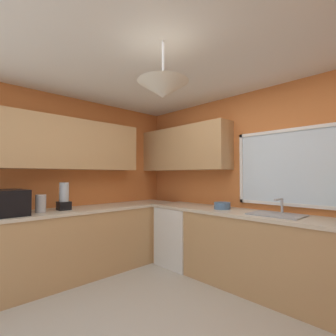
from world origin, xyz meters
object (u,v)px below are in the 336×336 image
Objects in this scene: microwave at (8,202)px; bowl at (222,206)px; dishwasher at (181,236)px; kettle at (41,204)px; sink_assembly at (277,214)px; blender_appliance at (64,198)px.

microwave reaches higher than bowl.
dishwasher is at bearing 73.11° from microwave.
kettle reaches higher than sink_assembly.
microwave is 0.63m from blender_appliance.
microwave is 0.34m from kettle.
bowl is (-0.72, -0.01, 0.03)m from sink_assembly.
sink_assembly reaches higher than bowl.
kettle is at bearing -109.25° from dishwasher.
kettle is 1.00× the size of bowl.
blender_appliance is (-1.38, -1.57, 0.12)m from bowl.
bowl is (0.72, 0.03, 0.52)m from dishwasher.
kettle is at bearing -86.04° from blender_appliance.
sink_assembly is at bearing 1.46° from dishwasher.
blender_appliance is (-0.02, 0.29, 0.05)m from kettle.
sink_assembly is at bearing 41.82° from kettle.
kettle is 2.31m from bowl.
sink_assembly is (2.09, 1.87, -0.10)m from kettle.
kettle is 2.81m from sink_assembly.
kettle is (-0.64, -1.83, 0.59)m from dishwasher.
sink_assembly is 2.61× the size of bowl.
dishwasher is at bearing 70.75° from kettle.
kettle is at bearing -138.18° from sink_assembly.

